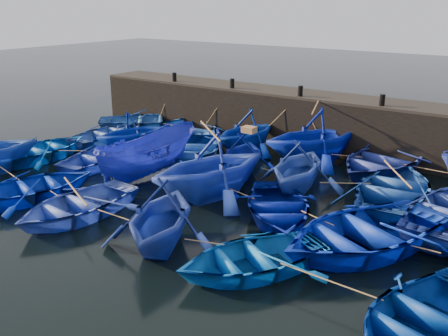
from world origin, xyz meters
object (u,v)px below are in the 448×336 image
Objects in this scene: boat_13 at (44,149)px; wooden_crate at (249,130)px; boat_0 at (146,121)px; boat_8 at (191,148)px.

wooden_crate reaches higher than boat_13.
boat_8 is (5.67, -2.95, 0.05)m from boat_0.
boat_0 is at bearing -89.94° from boat_13.
boat_8 reaches higher than boat_13.
boat_13 is (-0.03, -6.76, -0.06)m from boat_0.
boat_0 is 0.91× the size of boat_8.
boat_0 is 1.12× the size of boat_13.
boat_8 is 10.48× the size of wooden_crate.
wooden_crate is at bearing -152.99° from boat_0.
boat_8 is at bearing 171.54° from wooden_crate.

